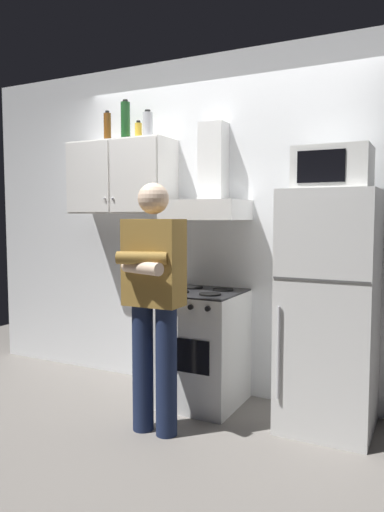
{
  "coord_description": "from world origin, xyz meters",
  "views": [
    {
      "loc": [
        1.53,
        -3.03,
        1.43
      ],
      "look_at": [
        0.0,
        0.0,
        1.15
      ],
      "focal_mm": 34.16,
      "sensor_mm": 36.0,
      "label": 1
    }
  ],
  "objects_px": {
    "range_hood": "(208,194)",
    "person_standing": "(153,298)",
    "microwave": "(333,168)",
    "bottle_wine_green": "(125,121)",
    "upper_cabinet": "(121,178)",
    "refrigerator": "(329,310)",
    "bottle_canister_steel": "(148,125)",
    "bottle_beer_brown": "(107,127)",
    "bottle_spice_jar": "(138,131)",
    "stove_oven": "(201,347)"
  },
  "relations": [
    {
      "from": "upper_cabinet",
      "to": "range_hood",
      "type": "height_order",
      "value": "range_hood"
    },
    {
      "from": "person_standing",
      "to": "bottle_spice_jar",
      "type": "xyz_separation_m",
      "value": [
        -0.57,
        0.73,
        1.22
      ]
    },
    {
      "from": "bottle_spice_jar",
      "to": "range_hood",
      "type": "bearing_deg",
      "value": 0.59
    },
    {
      "from": "bottle_wine_green",
      "to": "upper_cabinet",
      "type": "bearing_deg",
      "value": -150.01
    },
    {
      "from": "bottle_beer_brown",
      "to": "upper_cabinet",
      "type": "bearing_deg",
      "value": 1.73
    },
    {
      "from": "bottle_canister_steel",
      "to": "person_standing",
      "type": "bearing_deg",
      "value": -56.23
    },
    {
      "from": "stove_oven",
      "to": "bottle_canister_steel",
      "type": "xyz_separation_m",
      "value": [
        -0.54,
        0.13,
        1.73
      ]
    },
    {
      "from": "bottle_spice_jar",
      "to": "bottle_wine_green",
      "type": "height_order",
      "value": "bottle_wine_green"
    },
    {
      "from": "bottle_wine_green",
      "to": "range_hood",
      "type": "bearing_deg",
      "value": -1.35
    },
    {
      "from": "microwave",
      "to": "upper_cabinet",
      "type": "bearing_deg",
      "value": 176.52
    },
    {
      "from": "range_hood",
      "to": "bottle_spice_jar",
      "type": "distance_m",
      "value": 0.81
    },
    {
      "from": "refrigerator",
      "to": "microwave",
      "type": "xyz_separation_m",
      "value": [
        -0.0,
        0.02,
        0.94
      ]
    },
    {
      "from": "upper_cabinet",
      "to": "person_standing",
      "type": "bearing_deg",
      "value": -44.26
    },
    {
      "from": "refrigerator",
      "to": "stove_oven",
      "type": "bearing_deg",
      "value": -179.96
    },
    {
      "from": "range_hood",
      "to": "bottle_wine_green",
      "type": "height_order",
      "value": "bottle_wine_green"
    },
    {
      "from": "stove_oven",
      "to": "bottle_beer_brown",
      "type": "distance_m",
      "value": 1.98
    },
    {
      "from": "upper_cabinet",
      "to": "range_hood",
      "type": "relative_size",
      "value": 1.2
    },
    {
      "from": "upper_cabinet",
      "to": "bottle_wine_green",
      "type": "relative_size",
      "value": 2.67
    },
    {
      "from": "bottle_spice_jar",
      "to": "bottle_canister_steel",
      "type": "distance_m",
      "value": 0.09
    },
    {
      "from": "upper_cabinet",
      "to": "refrigerator",
      "type": "height_order",
      "value": "upper_cabinet"
    },
    {
      "from": "upper_cabinet",
      "to": "stove_oven",
      "type": "bearing_deg",
      "value": -8.9
    },
    {
      "from": "microwave",
      "to": "bottle_wine_green",
      "type": "relative_size",
      "value": 1.43
    },
    {
      "from": "person_standing",
      "to": "bottle_beer_brown",
      "type": "xyz_separation_m",
      "value": [
        -0.88,
        0.73,
        1.27
      ]
    },
    {
      "from": "bottle_canister_steel",
      "to": "range_hood",
      "type": "bearing_deg",
      "value": -0.2
    },
    {
      "from": "upper_cabinet",
      "to": "refrigerator",
      "type": "distance_m",
      "value": 2.0
    },
    {
      "from": "stove_oven",
      "to": "refrigerator",
      "type": "height_order",
      "value": "refrigerator"
    },
    {
      "from": "range_hood",
      "to": "bottle_spice_jar",
      "type": "xyz_separation_m",
      "value": [
        -0.62,
        -0.01,
        0.52
      ]
    },
    {
      "from": "range_hood",
      "to": "person_standing",
      "type": "xyz_separation_m",
      "value": [
        -0.05,
        -0.73,
        -0.7
      ]
    },
    {
      "from": "person_standing",
      "to": "bottle_wine_green",
      "type": "bearing_deg",
      "value": 133.68
    },
    {
      "from": "person_standing",
      "to": "bottle_spice_jar",
      "type": "bearing_deg",
      "value": 128.37
    },
    {
      "from": "stove_oven",
      "to": "refrigerator",
      "type": "bearing_deg",
      "value": 0.04
    },
    {
      "from": "upper_cabinet",
      "to": "stove_oven",
      "type": "height_order",
      "value": "upper_cabinet"
    },
    {
      "from": "stove_oven",
      "to": "bottle_beer_brown",
      "type": "relative_size",
      "value": 3.38
    },
    {
      "from": "range_hood",
      "to": "bottle_canister_steel",
      "type": "xyz_separation_m",
      "value": [
        -0.54,
        0.0,
        0.56
      ]
    },
    {
      "from": "stove_oven",
      "to": "person_standing",
      "type": "relative_size",
      "value": 0.53
    },
    {
      "from": "stove_oven",
      "to": "upper_cabinet",
      "type": "bearing_deg",
      "value": 171.1
    },
    {
      "from": "bottle_beer_brown",
      "to": "bottle_wine_green",
      "type": "distance_m",
      "value": 0.17
    },
    {
      "from": "upper_cabinet",
      "to": "bottle_canister_steel",
      "type": "height_order",
      "value": "bottle_canister_steel"
    },
    {
      "from": "person_standing",
      "to": "bottle_canister_steel",
      "type": "xyz_separation_m",
      "value": [
        -0.49,
        0.73,
        1.26
      ]
    },
    {
      "from": "upper_cabinet",
      "to": "bottle_beer_brown",
      "type": "height_order",
      "value": "bottle_beer_brown"
    },
    {
      "from": "microwave",
      "to": "person_standing",
      "type": "xyz_separation_m",
      "value": [
        -1.0,
        -0.62,
        -0.84
      ]
    },
    {
      "from": "person_standing",
      "to": "range_hood",
      "type": "bearing_deg",
      "value": 86.09
    },
    {
      "from": "bottle_canister_steel",
      "to": "bottle_beer_brown",
      "type": "relative_size",
      "value": 0.89
    },
    {
      "from": "bottle_spice_jar",
      "to": "bottle_wine_green",
      "type": "xyz_separation_m",
      "value": [
        -0.14,
        0.02,
        0.09
      ]
    },
    {
      "from": "bottle_canister_steel",
      "to": "bottle_wine_green",
      "type": "relative_size",
      "value": 0.68
    },
    {
      "from": "microwave",
      "to": "refrigerator",
      "type": "bearing_deg",
      "value": -89.1
    },
    {
      "from": "stove_oven",
      "to": "bottle_beer_brown",
      "type": "height_order",
      "value": "bottle_beer_brown"
    },
    {
      "from": "microwave",
      "to": "bottle_beer_brown",
      "type": "bearing_deg",
      "value": 176.89
    },
    {
      "from": "microwave",
      "to": "bottle_wine_green",
      "type": "bearing_deg",
      "value": 175.81
    },
    {
      "from": "bottle_spice_jar",
      "to": "person_standing",
      "type": "bearing_deg",
      "value": -51.63
    }
  ]
}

